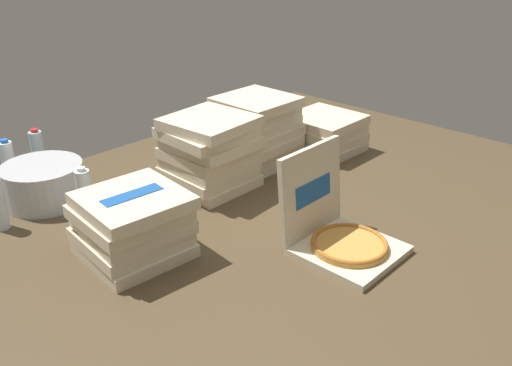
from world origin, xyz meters
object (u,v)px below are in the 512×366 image
Objects in this scene: open_pizza_box at (338,230)px; ice_bucket at (44,183)px; pizza_stack_center_far at (256,130)px; water_bottle_4 at (38,153)px; pizza_stack_right_far at (132,225)px; pizza_stack_right_mid at (209,153)px; water_bottle_3 at (85,195)px; water_bottle_1 at (9,165)px; pizza_stack_left_near at (324,133)px.

open_pizza_box is 1.34m from ice_bucket.
pizza_stack_center_far is 1.10m from water_bottle_4.
water_bottle_4 reaches higher than ice_bucket.
pizza_stack_right_mid is at bearing 20.69° from pizza_stack_right_far.
open_pizza_box is at bearing -93.14° from pizza_stack_right_mid.
pizza_stack_right_far reaches higher than ice_bucket.
water_bottle_1 is at bearing 97.45° from water_bottle_3.
open_pizza_box is 1.03m from pizza_stack_left_near.
water_bottle_3 reaches higher than pizza_stack_left_near.
open_pizza_box is 1.06m from water_bottle_3.
pizza_stack_right_mid is 1.61× the size of water_bottle_3.
ice_bucket is at bearing -113.73° from water_bottle_4.
water_bottle_1 is at bearing 133.56° from pizza_stack_right_mid.
water_bottle_4 is (-0.45, 1.49, 0.04)m from open_pizza_box.
water_bottle_1 is at bearing 93.32° from pizza_stack_right_far.
pizza_stack_center_far reaches higher than water_bottle_3.
water_bottle_1 is (-1.03, 0.64, -0.06)m from pizza_stack_center_far.
ice_bucket is 1.47× the size of water_bottle_4.
pizza_stack_left_near is 1.00× the size of pizza_stack_center_far.
water_bottle_3 and water_bottle_4 have the same top height.
open_pizza_box is at bearing -59.25° from water_bottle_3.
pizza_stack_right_far reaches higher than pizza_stack_left_near.
ice_bucket is (-0.62, 0.44, -0.09)m from pizza_stack_right_mid.
pizza_stack_left_near is 1.62m from water_bottle_1.
pizza_stack_right_mid reaches higher than ice_bucket.
water_bottle_3 is at bearing 87.03° from pizza_stack_right_far.
pizza_stack_right_mid reaches higher than water_bottle_4.
pizza_stack_left_near is at bearing -21.85° from ice_bucket.
pizza_stack_left_near is 1.48m from ice_bucket.
water_bottle_4 is (0.13, 0.29, 0.03)m from ice_bucket.
open_pizza_box reaches higher than pizza_stack_right_far.
water_bottle_1 is (-0.66, 0.69, -0.06)m from pizza_stack_right_mid.
pizza_stack_right_far is at bearing -164.26° from pizza_stack_center_far.
open_pizza_box is at bearing -44.16° from pizza_stack_right_far.
pizza_stack_right_far is 1.68× the size of water_bottle_1.
water_bottle_3 is (-1.34, 0.25, 0.02)m from pizza_stack_left_near.
water_bottle_4 is at bearing 66.27° from ice_bucket.
pizza_stack_right_far reaches higher than water_bottle_3.
water_bottle_1 and water_bottle_3 have the same top height.
pizza_stack_right_mid is at bearing -172.68° from pizza_stack_center_far.
open_pizza_box reaches higher than ice_bucket.
open_pizza_box is at bearing -117.10° from pizza_stack_center_far.
open_pizza_box is 1.63× the size of water_bottle_4.
water_bottle_3 is (0.03, -0.30, 0.03)m from ice_bucket.
pizza_stack_right_far is 0.37m from water_bottle_3.
ice_bucket is at bearing 144.72° from pizza_stack_right_mid.
open_pizza_box is at bearing -73.29° from water_bottle_4.
open_pizza_box reaches higher than water_bottle_3.
water_bottle_1 is at bearing 150.35° from pizza_stack_left_near.
pizza_stack_left_near is (0.80, 0.66, 0.02)m from open_pizza_box.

